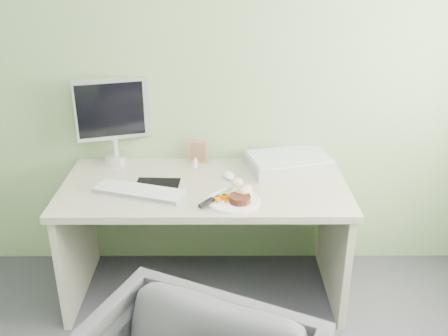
{
  "coord_description": "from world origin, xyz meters",
  "views": [
    {
      "loc": [
        0.1,
        -0.89,
        1.95
      ],
      "look_at": [
        0.11,
        1.5,
        0.89
      ],
      "focal_mm": 40.0,
      "sensor_mm": 36.0,
      "label": 1
    }
  ],
  "objects_px": {
    "scanner": "(289,163)",
    "monitor": "(113,117)",
    "plate": "(234,201)",
    "desk": "(205,213)"
  },
  "relations": [
    {
      "from": "desk",
      "to": "scanner",
      "type": "xyz_separation_m",
      "value": [
        0.5,
        0.22,
        0.22
      ]
    },
    {
      "from": "plate",
      "to": "monitor",
      "type": "distance_m",
      "value": 0.93
    },
    {
      "from": "plate",
      "to": "scanner",
      "type": "height_order",
      "value": "scanner"
    },
    {
      "from": "scanner",
      "to": "monitor",
      "type": "bearing_deg",
      "value": 160.86
    },
    {
      "from": "monitor",
      "to": "scanner",
      "type": "bearing_deg",
      "value": -21.91
    },
    {
      "from": "scanner",
      "to": "desk",
      "type": "bearing_deg",
      "value": -170.32
    },
    {
      "from": "plate",
      "to": "scanner",
      "type": "distance_m",
      "value": 0.55
    },
    {
      "from": "scanner",
      "to": "plate",
      "type": "bearing_deg",
      "value": -141.76
    },
    {
      "from": "desk",
      "to": "scanner",
      "type": "relative_size",
      "value": 3.38
    },
    {
      "from": "desk",
      "to": "monitor",
      "type": "relative_size",
      "value": 3.05
    }
  ]
}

